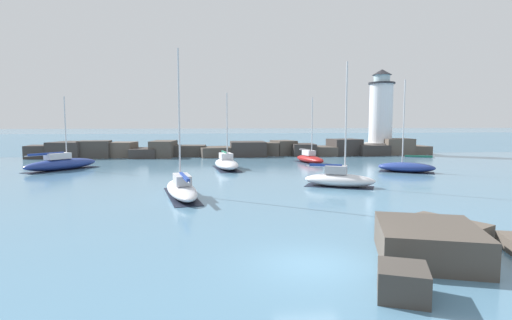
% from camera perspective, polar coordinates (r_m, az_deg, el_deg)
% --- Properties ---
extents(ground_plane, '(600.00, 600.00, 0.00)m').
position_cam_1_polar(ground_plane, '(14.94, 8.00, -14.58)').
color(ground_plane, teal).
extents(open_sea_beyond, '(400.00, 116.00, 0.01)m').
position_cam_1_polar(open_sea_beyond, '(119.92, -5.88, 2.99)').
color(open_sea_beyond, teal).
rests_on(open_sea_beyond, ground).
extents(breakwater_jetty, '(60.44, 7.23, 2.50)m').
position_cam_1_polar(breakwater_jetty, '(59.97, -2.90, 1.53)').
color(breakwater_jetty, '#383330').
rests_on(breakwater_jetty, ground).
extents(lighthouse, '(4.86, 4.86, 13.37)m').
position_cam_1_polar(lighthouse, '(66.83, 17.39, 5.79)').
color(lighthouse, gray).
rests_on(lighthouse, ground).
extents(foreground_rocks, '(8.40, 8.61, 1.27)m').
position_cam_1_polar(foreground_rocks, '(17.03, 24.71, -10.61)').
color(foreground_rocks, '#4C443D').
rests_on(foreground_rocks, ground).
extents(sailboat_moored_0, '(5.90, 4.63, 9.34)m').
position_cam_1_polar(sailboat_moored_0, '(43.47, 20.70, -0.92)').
color(sailboat_moored_0, navy).
rests_on(sailboat_moored_0, ground).
extents(sailboat_moored_1, '(3.15, 8.02, 10.11)m').
position_cam_1_polar(sailboat_moored_1, '(27.95, -10.59, -3.96)').
color(sailboat_moored_1, white).
rests_on(sailboat_moored_1, ground).
extents(sailboat_moored_2, '(5.85, 4.26, 9.73)m').
position_cam_1_polar(sailboat_moored_2, '(32.28, 11.78, -2.63)').
color(sailboat_moored_2, white).
rests_on(sailboat_moored_2, ground).
extents(sailboat_moored_3, '(6.80, 7.79, 7.81)m').
position_cam_1_polar(sailboat_moored_3, '(47.32, -26.05, -0.46)').
color(sailboat_moored_3, navy).
rests_on(sailboat_moored_3, ground).
extents(sailboat_moored_4, '(2.98, 7.48, 8.18)m').
position_cam_1_polar(sailboat_moored_4, '(43.55, -4.25, -0.46)').
color(sailboat_moored_4, white).
rests_on(sailboat_moored_4, ground).
extents(sailboat_moored_5, '(3.09, 6.53, 8.12)m').
position_cam_1_polar(sailboat_moored_5, '(50.35, 7.68, 0.25)').
color(sailboat_moored_5, maroon).
rests_on(sailboat_moored_5, ground).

